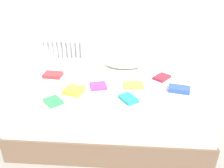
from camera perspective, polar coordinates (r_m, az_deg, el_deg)
name	(u,v)px	position (r m, az deg, el deg)	size (l,w,h in m)	color
ground_plane	(112,120)	(2.98, -0.07, -8.62)	(8.00, 8.00, 0.00)	#9E998E
bed	(112,103)	(2.84, -0.07, -4.63)	(2.00, 1.50, 0.50)	brown
radiator	(62,55)	(3.99, -11.68, 6.71)	(0.70, 0.04, 0.54)	white
pillow	(125,62)	(3.12, 3.00, 5.18)	(0.51, 0.33, 0.13)	white
textbook_teal	(128,99)	(2.42, 3.88, -3.48)	(0.19, 0.13, 0.04)	teal
textbook_maroon	(162,77)	(2.89, 11.73, 1.56)	(0.20, 0.14, 0.03)	maroon
textbook_yellow	(74,91)	(2.57, -9.03, -1.54)	(0.19, 0.17, 0.05)	yellow
textbook_green	(53,101)	(2.45, -13.78, -4.00)	(0.17, 0.15, 0.03)	green
textbook_purple	(98,86)	(2.65, -3.28, -0.47)	(0.18, 0.16, 0.03)	purple
textbook_blue	(179,89)	(2.66, 15.61, -1.18)	(0.22, 0.13, 0.05)	#2847B7
textbook_lime	(133,85)	(2.68, 5.10, -0.24)	(0.22, 0.16, 0.03)	#8CC638
textbook_red	(53,75)	(2.97, -13.82, 2.13)	(0.22, 0.15, 0.04)	red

